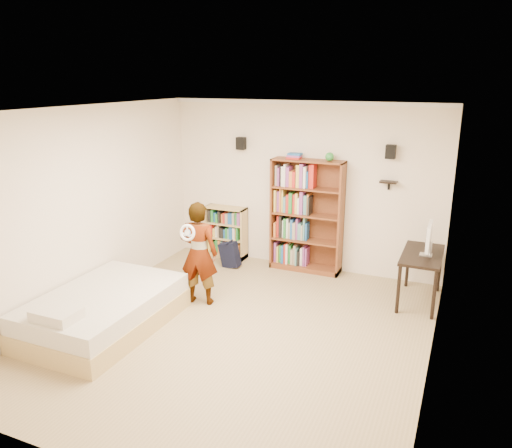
{
  "coord_description": "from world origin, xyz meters",
  "views": [
    {
      "loc": [
        2.42,
        -5.03,
        3.05
      ],
      "look_at": [
        -0.01,
        0.6,
        1.23
      ],
      "focal_mm": 35.0,
      "sensor_mm": 36.0,
      "label": 1
    }
  ],
  "objects_px": {
    "computer_desk": "(420,278)",
    "person": "(199,253)",
    "low_bookshelf": "(226,232)",
    "tall_bookshelf": "(307,216)",
    "daybed": "(104,306)"
  },
  "relations": [
    {
      "from": "computer_desk",
      "to": "person",
      "type": "relative_size",
      "value": 0.72
    },
    {
      "from": "low_bookshelf",
      "to": "person",
      "type": "relative_size",
      "value": 0.62
    },
    {
      "from": "low_bookshelf",
      "to": "computer_desk",
      "type": "bearing_deg",
      "value": -9.76
    },
    {
      "from": "daybed",
      "to": "person",
      "type": "height_order",
      "value": "person"
    },
    {
      "from": "computer_desk",
      "to": "person",
      "type": "height_order",
      "value": "person"
    },
    {
      "from": "low_bookshelf",
      "to": "person",
      "type": "bearing_deg",
      "value": -74.88
    },
    {
      "from": "tall_bookshelf",
      "to": "person",
      "type": "height_order",
      "value": "tall_bookshelf"
    },
    {
      "from": "tall_bookshelf",
      "to": "computer_desk",
      "type": "relative_size",
      "value": 1.73
    },
    {
      "from": "daybed",
      "to": "tall_bookshelf",
      "type": "bearing_deg",
      "value": 59.52
    },
    {
      "from": "computer_desk",
      "to": "daybed",
      "type": "distance_m",
      "value": 4.26
    },
    {
      "from": "low_bookshelf",
      "to": "daybed",
      "type": "bearing_deg",
      "value": -94.78
    },
    {
      "from": "computer_desk",
      "to": "low_bookshelf",
      "type": "bearing_deg",
      "value": 170.24
    },
    {
      "from": "computer_desk",
      "to": "daybed",
      "type": "bearing_deg",
      "value": -146.33
    },
    {
      "from": "low_bookshelf",
      "to": "computer_desk",
      "type": "relative_size",
      "value": 0.86
    },
    {
      "from": "person",
      "to": "tall_bookshelf",
      "type": "bearing_deg",
      "value": -128.72
    }
  ]
}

